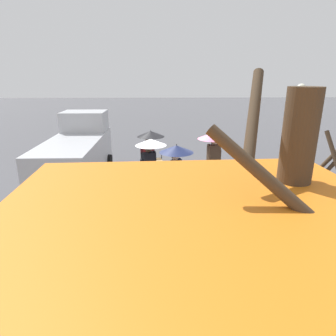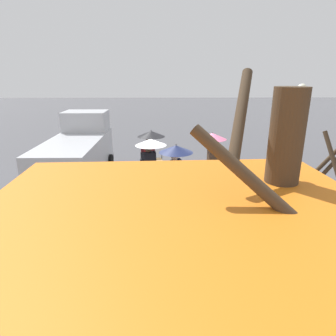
% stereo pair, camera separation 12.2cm
% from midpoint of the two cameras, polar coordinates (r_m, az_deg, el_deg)
% --- Properties ---
extents(ground_plane, '(90.00, 90.00, 0.00)m').
position_cam_midpoint_polar(ground_plane, '(11.31, 2.77, -3.61)').
color(ground_plane, '#4C4C51').
extents(slush_patch_near_cluster, '(2.79, 2.79, 0.01)m').
position_cam_midpoint_polar(slush_patch_near_cluster, '(12.43, -16.84, -2.35)').
color(slush_patch_near_cluster, '#999BA0').
rests_on(slush_patch_near_cluster, ground).
extents(slush_patch_under_van, '(2.28, 2.28, 0.01)m').
position_cam_midpoint_polar(slush_patch_under_van, '(12.37, -13.66, -2.19)').
color(slush_patch_under_van, silver).
rests_on(slush_patch_under_van, ground).
extents(slush_patch_mid_street, '(1.28, 1.28, 0.01)m').
position_cam_midpoint_polar(slush_patch_mid_street, '(8.36, -19.48, -12.88)').
color(slush_patch_mid_street, silver).
rests_on(slush_patch_mid_street, ground).
extents(cargo_van_parked_right, '(2.22, 5.35, 2.60)m').
position_cam_midpoint_polar(cargo_van_parked_right, '(12.12, -16.97, 2.95)').
color(cargo_van_parked_right, '#B7BABF').
rests_on(cargo_van_parked_right, ground).
extents(shopping_cart_vendor, '(0.82, 0.97, 1.02)m').
position_cam_midpoint_polar(shopping_cart_vendor, '(10.81, 2.08, -1.43)').
color(shopping_cart_vendor, '#B2B2B7').
rests_on(shopping_cart_vendor, ground).
extents(hand_dolly_boxes, '(0.59, 0.76, 1.32)m').
position_cam_midpoint_polar(hand_dolly_boxes, '(10.58, -1.85, -1.04)').
color(hand_dolly_boxes, '#515156').
rests_on(hand_dolly_boxes, ground).
extents(pedestrian_pink_side, '(1.04, 1.04, 2.15)m').
position_cam_midpoint_polar(pedestrian_pink_side, '(10.87, 9.07, 3.98)').
color(pedestrian_pink_side, black).
rests_on(pedestrian_pink_side, ground).
extents(pedestrian_black_side, '(1.04, 1.04, 2.15)m').
position_cam_midpoint_polar(pedestrian_black_side, '(8.83, 1.83, 1.07)').
color(pedestrian_black_side, black).
rests_on(pedestrian_black_side, ground).
extents(pedestrian_white_side, '(1.04, 1.04, 2.15)m').
position_cam_midpoint_polar(pedestrian_white_side, '(11.14, -3.20, 4.52)').
color(pedestrian_white_side, black).
rests_on(pedestrian_white_side, ground).
extents(pedestrian_far_side, '(1.04, 1.04, 2.15)m').
position_cam_midpoint_polar(pedestrian_far_side, '(9.75, -3.22, 2.67)').
color(pedestrian_far_side, black).
rests_on(pedestrian_far_side, ground).
extents(bare_tree_far, '(1.38, 1.26, 4.18)m').
position_cam_midpoint_polar(bare_tree_far, '(2.96, 19.38, -25.67)').
color(bare_tree_far, '#423323').
rests_on(bare_tree_far, ground).
extents(street_lamp, '(0.28, 0.28, 3.86)m').
position_cam_midpoint_polar(street_lamp, '(10.47, 24.05, 6.62)').
color(street_lamp, '#2D2D33').
rests_on(street_lamp, ground).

